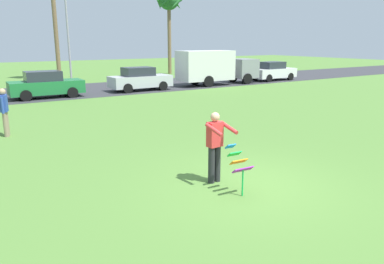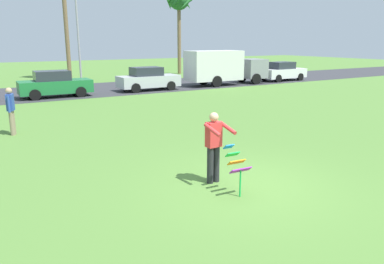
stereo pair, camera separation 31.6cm
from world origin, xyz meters
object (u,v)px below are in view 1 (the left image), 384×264
object	(u,v)px
parked_car_green	(46,85)
palm_tree_centre_far	(169,3)
person_kite_flyer	(215,145)
parked_car_silver	(140,79)
kite_held	(239,163)
streetlight_pole	(67,32)
parked_car_white	(273,71)
person_walker_near	(4,111)
parked_truck_grey_van	(214,67)

from	to	relation	value
parked_car_green	palm_tree_centre_far	distance (m)	19.11
person_kite_flyer	parked_car_silver	distance (m)	17.72
kite_held	streetlight_pole	xyz separation A→B (m)	(3.08, 24.66, 3.28)
parked_car_white	person_walker_near	world-z (taller)	person_walker_near
streetlight_pole	palm_tree_centre_far	bearing A→B (deg)	17.79
kite_held	person_kite_flyer	bearing A→B (deg)	92.02
parked_car_silver	parked_car_white	distance (m)	12.52
person_kite_flyer	parked_truck_grey_van	xyz separation A→B (m)	(12.16, 16.72, 0.46)
parked_car_silver	parked_truck_grey_van	xyz separation A→B (m)	(6.28, -0.00, 0.64)
palm_tree_centre_far	person_walker_near	distance (m)	27.28
kite_held	parked_car_silver	world-z (taller)	parked_car_silver
kite_held	parked_car_silver	distance (m)	18.50
parked_truck_grey_van	parked_car_white	distance (m)	6.27
parked_car_silver	parked_car_white	xyz separation A→B (m)	(12.52, -0.00, 0.00)
parked_car_green	parked_truck_grey_van	world-z (taller)	parked_truck_grey_van
kite_held	palm_tree_centre_far	distance (m)	32.25
parked_car_silver	parked_truck_grey_van	distance (m)	6.32
parked_car_green	person_walker_near	distance (m)	9.58
parked_car_silver	person_walker_near	world-z (taller)	person_walker_near
person_kite_flyer	palm_tree_centre_far	distance (m)	31.48
person_kite_flyer	kite_held	distance (m)	0.87
kite_held	streetlight_pole	distance (m)	25.07
person_kite_flyer	person_walker_near	xyz separation A→B (m)	(-3.62, 7.73, -0.02)
parked_car_white	person_walker_near	size ratio (longest dim) A/B	2.45
person_kite_flyer	parked_truck_grey_van	distance (m)	20.68
kite_held	parked_truck_grey_van	distance (m)	21.35
parked_car_green	parked_car_white	distance (m)	18.70
palm_tree_centre_far	parked_truck_grey_van	bearing A→B (deg)	-101.18
parked_car_white	streetlight_pole	xyz separation A→B (m)	(-15.29, 7.11, 3.22)
parked_car_white	palm_tree_centre_far	bearing A→B (deg)	111.11
parked_car_green	parked_car_silver	size ratio (longest dim) A/B	1.01
parked_truck_grey_van	palm_tree_centre_far	distance (m)	12.24
person_kite_flyer	parked_car_silver	bearing A→B (deg)	70.64
person_walker_near	parked_car_white	bearing A→B (deg)	22.20
person_walker_near	parked_car_silver	bearing A→B (deg)	43.43
parked_car_green	person_kite_flyer	bearing A→B (deg)	-88.96
parked_car_white	streetlight_pole	size ratio (longest dim) A/B	0.61
parked_car_white	palm_tree_centre_far	xyz separation A→B (m)	(-4.13, 10.69, 6.22)
person_walker_near	parked_truck_grey_van	bearing A→B (deg)	29.66
streetlight_pole	parked_car_white	bearing A→B (deg)	-24.93
parked_car_white	person_walker_near	bearing A→B (deg)	-157.80
parked_car_white	palm_tree_centre_far	world-z (taller)	palm_tree_centre_far
parked_car_silver	streetlight_pole	bearing A→B (deg)	111.26
parked_car_silver	parked_car_white	bearing A→B (deg)	-0.01
parked_car_green	person_walker_near	world-z (taller)	person_walker_near
palm_tree_centre_far	parked_car_white	bearing A→B (deg)	-68.89
palm_tree_centre_far	person_walker_near	xyz separation A→B (m)	(-17.89, -19.68, -6.06)
person_kite_flyer	parked_car_silver	world-z (taller)	person_kite_flyer
parked_truck_grey_van	palm_tree_centre_far	size ratio (longest dim) A/B	0.80
parked_car_silver	streetlight_pole	world-z (taller)	streetlight_pole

